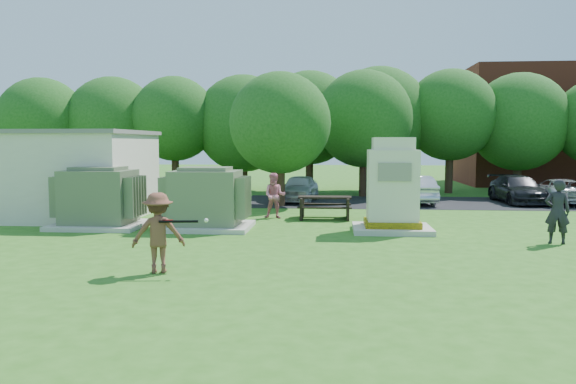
# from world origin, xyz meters

# --- Properties ---
(ground) EXTENTS (120.00, 120.00, 0.00)m
(ground) POSITION_xyz_m (0.00, 0.00, 0.00)
(ground) COLOR #2D6619
(ground) RESTS_ON ground
(service_building) EXTENTS (10.00, 5.00, 3.20)m
(service_building) POSITION_xyz_m (-11.00, 7.00, 1.60)
(service_building) COLOR beige
(service_building) RESTS_ON ground
(service_building_roof) EXTENTS (10.20, 5.20, 0.15)m
(service_building_roof) POSITION_xyz_m (-11.00, 7.00, 3.27)
(service_building_roof) COLOR slate
(service_building_roof) RESTS_ON service_building
(brick_building) EXTENTS (15.00, 8.00, 8.00)m
(brick_building) POSITION_xyz_m (18.00, 27.00, 4.00)
(brick_building) COLOR maroon
(brick_building) RESTS_ON ground
(parking_strip) EXTENTS (20.00, 6.00, 0.01)m
(parking_strip) POSITION_xyz_m (7.00, 13.50, 0.01)
(parking_strip) COLOR #232326
(parking_strip) RESTS_ON ground
(transformer_left) EXTENTS (3.00, 2.40, 2.07)m
(transformer_left) POSITION_xyz_m (-6.50, 4.50, 0.97)
(transformer_left) COLOR beige
(transformer_left) RESTS_ON ground
(transformer_right) EXTENTS (3.00, 2.40, 2.07)m
(transformer_right) POSITION_xyz_m (-2.80, 4.50, 0.97)
(transformer_right) COLOR beige
(transformer_right) RESTS_ON ground
(generator_cabinet) EXTENTS (2.50, 2.05, 3.05)m
(generator_cabinet) POSITION_xyz_m (3.36, 4.41, 1.33)
(generator_cabinet) COLOR beige
(generator_cabinet) RESTS_ON ground
(picnic_table) EXTENTS (2.00, 1.50, 0.86)m
(picnic_table) POSITION_xyz_m (1.12, 7.31, 0.53)
(picnic_table) COLOR black
(picnic_table) RESTS_ON ground
(batter) EXTENTS (1.28, 0.93, 1.79)m
(batter) POSITION_xyz_m (-2.38, -1.91, 0.89)
(batter) COLOR brown
(batter) RESTS_ON ground
(person_by_generator) EXTENTS (0.76, 0.58, 1.86)m
(person_by_generator) POSITION_xyz_m (7.82, 2.54, 0.93)
(person_by_generator) COLOR black
(person_by_generator) RESTS_ON ground
(person_at_picnic) EXTENTS (0.86, 0.68, 1.73)m
(person_at_picnic) POSITION_xyz_m (-0.79, 7.26, 0.87)
(person_at_picnic) COLOR #D67185
(person_at_picnic) RESTS_ON ground
(car_white) EXTENTS (1.98, 4.00, 1.31)m
(car_white) POSITION_xyz_m (-0.25, 13.56, 0.66)
(car_white) COLOR silver
(car_white) RESTS_ON ground
(car_silver_a) EXTENTS (1.82, 4.15, 1.33)m
(car_silver_a) POSITION_xyz_m (5.23, 13.15, 0.66)
(car_silver_a) COLOR silver
(car_silver_a) RESTS_ON ground
(car_dark) EXTENTS (2.02, 4.56, 1.30)m
(car_dark) POSITION_xyz_m (10.25, 13.76, 0.65)
(car_dark) COLOR black
(car_dark) RESTS_ON ground
(car_silver_b) EXTENTS (2.16, 4.36, 1.19)m
(car_silver_b) POSITION_xyz_m (12.03, 13.53, 0.59)
(car_silver_b) COLOR #B6B5BA
(car_silver_b) RESTS_ON ground
(batting_equipment) EXTENTS (1.06, 0.21, 0.10)m
(batting_equipment) POSITION_xyz_m (-1.82, -2.04, 1.17)
(batting_equipment) COLOR black
(batting_equipment) RESTS_ON ground
(tree_row) EXTENTS (41.30, 13.30, 7.30)m
(tree_row) POSITION_xyz_m (1.75, 18.50, 4.15)
(tree_row) COLOR #47301E
(tree_row) RESTS_ON ground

